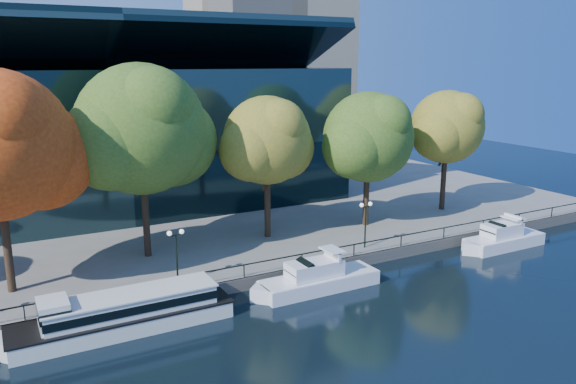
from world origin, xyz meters
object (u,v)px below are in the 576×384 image
tour_boat (118,313)px  lamp_2 (366,214)px  tree_4 (370,139)px  tree_5 (448,129)px  tree_2 (144,132)px  cruiser_near (315,279)px  lamp_1 (176,244)px  cruiser_far (501,238)px  tree_3 (269,142)px

tour_boat → lamp_2: 22.22m
tree_4 → lamp_2: tree_4 is taller
tree_5 → tree_2: bearing=179.4°
cruiser_near → lamp_2: bearing=27.8°
tour_boat → lamp_1: lamp_1 is taller
cruiser_far → tree_5: (2.60, 10.24, 8.86)m
tree_2 → tree_3: 11.16m
tree_2 → lamp_1: 10.01m
tree_5 → lamp_1: size_ratio=3.19×
tour_boat → tree_2: tree_2 is taller
cruiser_far → tree_4: 15.15m
tree_3 → cruiser_far: bearing=-29.7°
tree_5 → lamp_1: tree_5 is taller
cruiser_near → tree_3: bearing=81.5°
tree_3 → lamp_1: 14.08m
cruiser_near → tree_2: bearing=131.3°
cruiser_near → tour_boat: bearing=178.3°
tour_boat → tree_5: tree_5 is taller
cruiser_near → tree_4: (11.83, 9.51, 8.58)m
cruiser_far → tree_5: bearing=75.8°
cruiser_far → lamp_1: lamp_1 is taller
tree_2 → tour_boat: bearing=-115.3°
cruiser_far → tree_3: tree_3 is taller
cruiser_far → tree_2: tree_2 is taller
cruiser_far → lamp_1: 29.82m
tree_5 → cruiser_far: bearing=-104.2°
tree_3 → lamp_2: size_ratio=3.19×
tree_4 → lamp_1: 22.56m
tour_boat → cruiser_near: size_ratio=1.47×
tree_2 → tree_5: 32.19m
tree_5 → lamp_2: size_ratio=3.19×
cruiser_near → tree_2: size_ratio=0.66×
tour_boat → cruiser_far: size_ratio=1.66×
tour_boat → tree_5: bearing=15.1°
cruiser_far → lamp_2: size_ratio=2.26×
cruiser_far → tree_3: (-18.51, 10.55, 8.80)m
tour_boat → tree_3: 20.80m
tour_boat → tree_4: 28.91m
tree_5 → lamp_2: 17.58m
cruiser_near → tree_3: size_ratio=0.80×
lamp_1 → lamp_2: same height
tree_2 → tree_4: bearing=-3.3°
tree_5 → lamp_2: (-15.27, -6.47, -5.82)m
cruiser_far → lamp_1: bearing=172.7°
tree_4 → tree_5: tree_4 is taller
cruiser_far → lamp_1: (-29.42, 3.76, 3.04)m
tree_4 → lamp_2: (-4.39, -5.59, -5.53)m
tour_boat → lamp_2: size_ratio=3.76×
tree_2 → lamp_1: size_ratio=3.90×
cruiser_far → tree_4: tree_4 is taller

